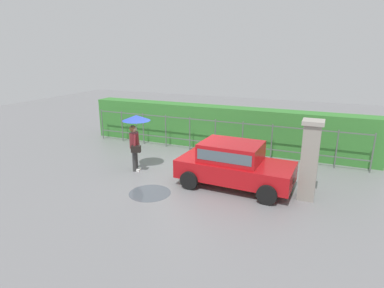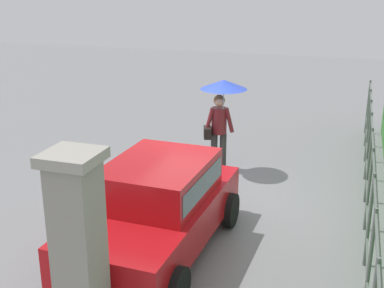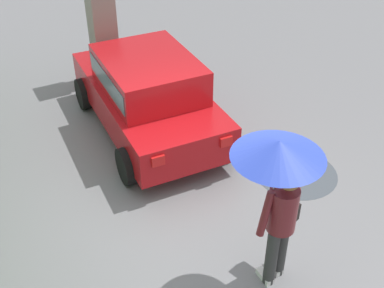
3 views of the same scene
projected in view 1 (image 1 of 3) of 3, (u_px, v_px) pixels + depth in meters
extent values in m
plane|color=slate|center=(183.00, 174.00, 11.64)|extent=(40.00, 40.00, 0.00)
cube|color=#B71116|center=(235.00, 170.00, 10.45)|extent=(3.76, 1.78, 0.60)
cube|color=#B71116|center=(231.00, 152.00, 10.34)|extent=(1.95, 1.51, 0.60)
cube|color=#4C5B66|center=(231.00, 151.00, 10.34)|extent=(1.80, 1.53, 0.33)
cylinder|color=black|center=(278.00, 175.00, 10.73)|extent=(0.61, 0.20, 0.60)
cylinder|color=black|center=(267.00, 195.00, 9.28)|extent=(0.61, 0.20, 0.60)
cylinder|color=black|center=(209.00, 164.00, 11.77)|extent=(0.61, 0.20, 0.60)
cylinder|color=black|center=(189.00, 180.00, 10.32)|extent=(0.61, 0.20, 0.60)
cube|color=red|center=(191.00, 153.00, 11.65)|extent=(0.07, 0.20, 0.16)
cube|color=red|center=(177.00, 162.00, 10.70)|extent=(0.07, 0.20, 0.16)
cylinder|color=#333333|center=(136.00, 158.00, 12.01)|extent=(0.15, 0.15, 0.86)
cylinder|color=#333333|center=(134.00, 160.00, 11.82)|extent=(0.15, 0.15, 0.86)
cube|color=white|center=(138.00, 168.00, 12.12)|extent=(0.26, 0.10, 0.08)
cube|color=white|center=(137.00, 170.00, 11.92)|extent=(0.26, 0.10, 0.08)
cylinder|color=maroon|center=(134.00, 141.00, 11.71)|extent=(0.34, 0.34, 0.58)
sphere|color=#DBAD89|center=(134.00, 129.00, 11.59)|extent=(0.22, 0.22, 0.22)
sphere|color=olive|center=(133.00, 129.00, 11.59)|extent=(0.25, 0.25, 0.25)
cylinder|color=maroon|center=(138.00, 138.00, 11.91)|extent=(0.16, 0.24, 0.56)
cylinder|color=maroon|center=(135.00, 141.00, 11.49)|extent=(0.16, 0.24, 0.56)
cylinder|color=#B2B2B7|center=(137.00, 131.00, 11.69)|extent=(0.02, 0.02, 0.77)
cone|color=blue|center=(136.00, 118.00, 11.55)|extent=(1.01, 1.01, 0.20)
cube|color=black|center=(136.00, 149.00, 11.52)|extent=(0.37, 0.26, 0.24)
cube|color=gray|center=(309.00, 162.00, 9.42)|extent=(0.48, 0.48, 2.30)
cube|color=#9E998E|center=(314.00, 122.00, 9.08)|extent=(0.60, 0.60, 0.12)
cylinder|color=#59605B|center=(102.00, 124.00, 16.15)|extent=(0.05, 0.05, 1.50)
cylinder|color=#59605B|center=(122.00, 126.00, 15.69)|extent=(0.05, 0.05, 1.50)
cylinder|color=#59605B|center=(143.00, 129.00, 15.23)|extent=(0.05, 0.05, 1.50)
cylinder|color=#59605B|center=(166.00, 131.00, 14.77)|extent=(0.05, 0.05, 1.50)
cylinder|color=#59605B|center=(190.00, 134.00, 14.32)|extent=(0.05, 0.05, 1.50)
cylinder|color=#59605B|center=(215.00, 136.00, 13.86)|extent=(0.05, 0.05, 1.50)
cylinder|color=#59605B|center=(242.00, 139.00, 13.40)|extent=(0.05, 0.05, 1.50)
cylinder|color=#59605B|center=(272.00, 142.00, 12.94)|extent=(0.05, 0.05, 1.50)
cylinder|color=#59605B|center=(303.00, 146.00, 12.48)|extent=(0.05, 0.05, 1.50)
cylinder|color=#59605B|center=(336.00, 149.00, 12.02)|extent=(0.05, 0.05, 1.50)
cylinder|color=#59605B|center=(373.00, 153.00, 11.56)|extent=(0.05, 0.05, 1.50)
cube|color=#59605B|center=(215.00, 121.00, 13.67)|extent=(12.03, 0.03, 0.04)
cube|color=#59605B|center=(215.00, 143.00, 13.94)|extent=(12.03, 0.03, 0.04)
cube|color=#387F33|center=(222.00, 127.00, 14.58)|extent=(13.03, 0.90, 1.90)
cylinder|color=#4C545B|center=(150.00, 193.00, 10.09)|extent=(1.32, 1.32, 0.00)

